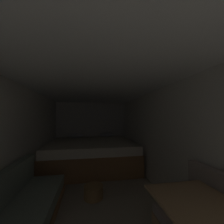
# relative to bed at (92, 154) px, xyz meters

# --- Properties ---
(ground_plane) EXTENTS (7.21, 7.21, 0.00)m
(ground_plane) POSITION_rel_bed_xyz_m (0.00, -1.58, -0.37)
(ground_plane) COLOR #A39984
(wall_back) EXTENTS (2.63, 0.05, 2.00)m
(wall_back) POSITION_rel_bed_xyz_m (0.00, 1.06, 0.63)
(wall_back) COLOR silver
(wall_back) RESTS_ON ground
(wall_left) EXTENTS (0.05, 5.21, 2.00)m
(wall_left) POSITION_rel_bed_xyz_m (-1.29, -1.58, 0.63)
(wall_left) COLOR silver
(wall_left) RESTS_ON ground
(wall_right) EXTENTS (0.05, 5.21, 2.00)m
(wall_right) POSITION_rel_bed_xyz_m (1.29, -1.58, 0.63)
(wall_right) COLOR silver
(wall_right) RESTS_ON ground
(ceiling_slab) EXTENTS (2.63, 5.21, 0.05)m
(ceiling_slab) POSITION_rel_bed_xyz_m (0.00, -1.58, 1.66)
(ceiling_slab) COLOR white
(ceiling_slab) RESTS_ON wall_left
(bed) EXTENTS (2.41, 1.98, 0.89)m
(bed) POSITION_rel_bed_xyz_m (0.00, 0.00, 0.00)
(bed) COLOR olive
(bed) RESTS_ON ground
(dinette_table) EXTENTS (0.65, 0.64, 0.73)m
(dinette_table) POSITION_rel_bed_xyz_m (0.80, -3.02, 0.25)
(dinette_table) COLOR tan
(dinette_table) RESTS_ON ground
(wicker_basket) EXTENTS (0.34, 0.34, 0.21)m
(wicker_basket) POSITION_rel_bed_xyz_m (-0.01, -1.57, -0.27)
(wicker_basket) COLOR olive
(wicker_basket) RESTS_ON ground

